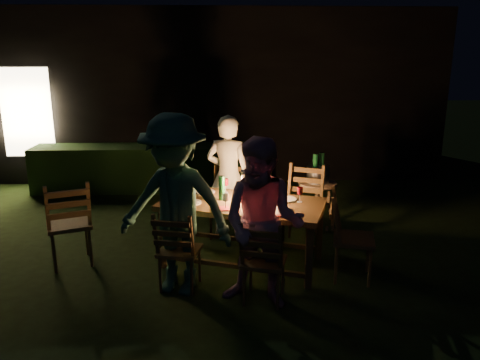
{
  "coord_description": "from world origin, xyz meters",
  "views": [
    {
      "loc": [
        0.67,
        -4.49,
        2.38
      ],
      "look_at": [
        0.92,
        0.8,
        0.95
      ],
      "focal_mm": 35.0,
      "sensor_mm": 36.0,
      "label": 1
    }
  ],
  "objects_px": {
    "lantern": "(248,188)",
    "side_table": "(317,188)",
    "chair_near_right": "(264,276)",
    "dining_table": "(243,208)",
    "chair_far_right": "(301,221)",
    "ice_bucket": "(318,174)",
    "bottle_table": "(222,188)",
    "bottle_bucket_a": "(315,172)",
    "chair_far_left": "(227,215)",
    "bottle_bucket_b": "(321,170)",
    "chair_spare": "(71,238)",
    "person_opp_right": "(263,224)",
    "person_opp_left": "(175,206)",
    "person_house_side": "(228,176)",
    "chair_near_left": "(180,264)",
    "chair_end": "(351,252)"
  },
  "relations": [
    {
      "from": "lantern",
      "to": "side_table",
      "type": "distance_m",
      "value": 1.41
    },
    {
      "from": "chair_near_right",
      "to": "dining_table",
      "type": "bearing_deg",
      "value": 116.56
    },
    {
      "from": "chair_far_right",
      "to": "ice_bucket",
      "type": "distance_m",
      "value": 0.72
    },
    {
      "from": "bottle_table",
      "to": "bottle_bucket_a",
      "type": "height_order",
      "value": "bottle_table"
    },
    {
      "from": "chair_far_left",
      "to": "bottle_bucket_b",
      "type": "distance_m",
      "value": 1.4
    },
    {
      "from": "chair_near_right",
      "to": "side_table",
      "type": "relative_size",
      "value": 1.3
    },
    {
      "from": "chair_spare",
      "to": "side_table",
      "type": "bearing_deg",
      "value": -4.61
    },
    {
      "from": "lantern",
      "to": "chair_far_left",
      "type": "bearing_deg",
      "value": 104.84
    },
    {
      "from": "dining_table",
      "to": "ice_bucket",
      "type": "distance_m",
      "value": 1.45
    },
    {
      "from": "dining_table",
      "to": "chair_far_right",
      "type": "xyz_separation_m",
      "value": [
        0.78,
        0.54,
        -0.37
      ]
    },
    {
      "from": "chair_near_right",
      "to": "person_opp_right",
      "type": "xyz_separation_m",
      "value": [
        -0.02,
        -0.05,
        0.55
      ]
    },
    {
      "from": "chair_far_right",
      "to": "person_opp_left",
      "type": "bearing_deg",
      "value": 60.43
    },
    {
      "from": "chair_spare",
      "to": "person_opp_left",
      "type": "xyz_separation_m",
      "value": [
        1.28,
        -0.68,
        0.6
      ]
    },
    {
      "from": "chair_far_left",
      "to": "chair_far_right",
      "type": "bearing_deg",
      "value": 173.01
    },
    {
      "from": "chair_far_right",
      "to": "dining_table",
      "type": "bearing_deg",
      "value": 57.07
    },
    {
      "from": "chair_far_right",
      "to": "person_house_side",
      "type": "relative_size",
      "value": 0.64
    },
    {
      "from": "chair_near_left",
      "to": "person_opp_right",
      "type": "height_order",
      "value": "person_opp_right"
    },
    {
      "from": "chair_far_right",
      "to": "person_opp_left",
      "type": "xyz_separation_m",
      "value": [
        -1.49,
        -1.15,
        0.6
      ]
    },
    {
      "from": "dining_table",
      "to": "person_opp_left",
      "type": "xyz_separation_m",
      "value": [
        -0.7,
        -0.62,
        0.24
      ]
    },
    {
      "from": "person_opp_right",
      "to": "ice_bucket",
      "type": "distance_m",
      "value": 2.12
    },
    {
      "from": "chair_near_right",
      "to": "lantern",
      "type": "relative_size",
      "value": 2.6
    },
    {
      "from": "chair_far_left",
      "to": "chair_end",
      "type": "bearing_deg",
      "value": 148.27
    },
    {
      "from": "person_opp_right",
      "to": "dining_table",
      "type": "bearing_deg",
      "value": 118.76
    },
    {
      "from": "chair_spare",
      "to": "person_house_side",
      "type": "distance_m",
      "value": 2.09
    },
    {
      "from": "person_house_side",
      "to": "ice_bucket",
      "type": "height_order",
      "value": "person_house_side"
    },
    {
      "from": "person_house_side",
      "to": "person_opp_left",
      "type": "relative_size",
      "value": 0.88
    },
    {
      "from": "bottle_bucket_b",
      "to": "chair_spare",
      "type": "bearing_deg",
      "value": -162.93
    },
    {
      "from": "chair_far_right",
      "to": "person_opp_right",
      "type": "xyz_separation_m",
      "value": [
        -0.64,
        -1.46,
        0.51
      ]
    },
    {
      "from": "chair_far_right",
      "to": "chair_end",
      "type": "distance_m",
      "value": 1.03
    },
    {
      "from": "chair_far_left",
      "to": "bottle_bucket_a",
      "type": "bearing_deg",
      "value": -164.06
    },
    {
      "from": "chair_far_right",
      "to": "bottle_bucket_a",
      "type": "relative_size",
      "value": 3.27
    },
    {
      "from": "chair_end",
      "to": "bottle_table",
      "type": "relative_size",
      "value": 3.58
    },
    {
      "from": "chair_end",
      "to": "chair_spare",
      "type": "relative_size",
      "value": 0.94
    },
    {
      "from": "chair_near_right",
      "to": "bottle_table",
      "type": "height_order",
      "value": "bottle_table"
    },
    {
      "from": "chair_near_left",
      "to": "ice_bucket",
      "type": "xyz_separation_m",
      "value": [
        1.75,
        1.55,
        0.54
      ]
    },
    {
      "from": "bottle_table",
      "to": "bottle_bucket_b",
      "type": "xyz_separation_m",
      "value": [
        1.35,
        0.93,
        -0.03
      ]
    },
    {
      "from": "chair_near_left",
      "to": "bottle_table",
      "type": "height_order",
      "value": "bottle_table"
    },
    {
      "from": "chair_far_left",
      "to": "chair_spare",
      "type": "distance_m",
      "value": 1.99
    },
    {
      "from": "dining_table",
      "to": "bottle_bucket_b",
      "type": "relative_size",
      "value": 6.31
    },
    {
      "from": "chair_spare",
      "to": "bottle_table",
      "type": "height_order",
      "value": "chair_spare"
    },
    {
      "from": "chair_far_left",
      "to": "person_opp_left",
      "type": "distance_m",
      "value": 1.71
    },
    {
      "from": "chair_end",
      "to": "ice_bucket",
      "type": "relative_size",
      "value": 3.34
    },
    {
      "from": "chair_end",
      "to": "chair_spare",
      "type": "distance_m",
      "value": 3.17
    },
    {
      "from": "dining_table",
      "to": "bottle_bucket_a",
      "type": "xyz_separation_m",
      "value": [
        1.02,
        0.94,
        0.18
      ]
    },
    {
      "from": "lantern",
      "to": "person_opp_right",
      "type": "bearing_deg",
      "value": -85.37
    },
    {
      "from": "chair_near_right",
      "to": "chair_far_left",
      "type": "xyz_separation_m",
      "value": [
        -0.32,
        1.76,
        0.02
      ]
    },
    {
      "from": "person_house_side",
      "to": "side_table",
      "type": "relative_size",
      "value": 2.32
    },
    {
      "from": "bottle_bucket_b",
      "to": "chair_near_left",
      "type": "bearing_deg",
      "value": -138.61
    },
    {
      "from": "chair_end",
      "to": "chair_spare",
      "type": "xyz_separation_m",
      "value": [
        -3.14,
        0.49,
        0.02
      ]
    },
    {
      "from": "chair_far_right",
      "to": "bottle_bucket_b",
      "type": "bearing_deg",
      "value": -102.07
    }
  ]
}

